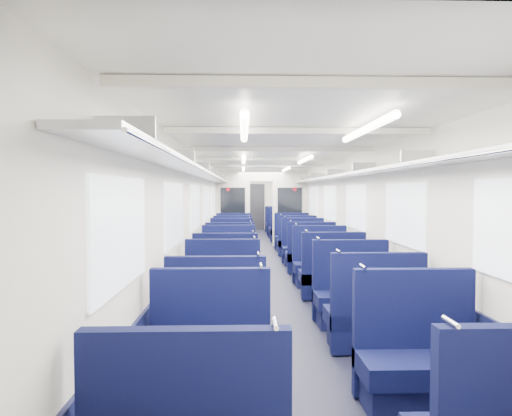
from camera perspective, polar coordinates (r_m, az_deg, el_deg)
The scene contains 39 objects.
floor at distance 10.67m, azimuth 1.38°, elevation -6.96°, with size 2.80×18.00×0.01m, color black.
ceiling at distance 10.55m, azimuth 1.39°, elevation 5.73°, with size 2.80×18.00×0.01m, color white.
wall_left at distance 10.56m, azimuth -6.22°, elevation -0.66°, with size 0.02×18.00×2.35m, color silver.
dado_left at distance 10.64m, azimuth -6.12°, elevation -5.10°, with size 0.03×17.90×0.70m, color black.
wall_right at distance 10.71m, azimuth 8.89°, elevation -0.63°, with size 0.02×18.00×2.35m, color silver.
dado_right at distance 10.78m, azimuth 8.78°, elevation -5.02°, with size 0.03×17.90×0.70m, color black.
wall_far at distance 19.53m, azimuth -0.02°, elevation 0.67°, with size 2.80×0.02×2.35m, color silver.
luggage_rack_left at distance 10.54m, azimuth -5.22°, elevation 3.68°, with size 0.36×17.40×0.18m.
luggage_rack_right at distance 10.67m, azimuth 7.92°, elevation 3.65°, with size 0.36×17.40×0.18m.
windows at distance 10.08m, azimuth 1.53°, elevation 0.61°, with size 2.78×15.60×0.75m.
ceiling_fittings at distance 10.29m, azimuth 1.47°, elevation 5.49°, with size 2.70×16.06×0.11m.
end_door at distance 19.48m, azimuth -0.01°, elevation 0.15°, with size 0.75×0.06×2.00m, color black.
bulkhead at distance 13.70m, azimuth 0.68°, elevation 0.25°, with size 2.80×0.10×2.35m.
seat_2 at distance 3.77m, azimuth -5.96°, elevation -19.04°, with size 0.98×0.54×1.10m.
seat_3 at distance 3.95m, azimuth 20.15°, elevation -18.17°, with size 0.98×0.54×1.10m.
seat_4 at distance 4.65m, azimuth -5.07°, elevation -14.85°, with size 0.98×0.54×1.10m.
seat_5 at distance 5.03m, azimuth 14.87°, elevation -13.59°, with size 0.98×0.54×1.10m.
seat_6 at distance 5.86m, azimuth -4.33°, elevation -11.25°, with size 0.98×0.54×1.10m.
seat_7 at distance 5.91m, azimuth 12.24°, elevation -11.20°, with size 0.98×0.54×1.10m.
seat_8 at distance 6.94m, azimuth -3.90°, elevation -9.13°, with size 0.98×0.54×1.10m.
seat_9 at distance 7.18m, azimuth 9.65°, elevation -8.77°, with size 0.98×0.54×1.10m.
seat_10 at distance 8.20m, azimuth -3.55°, elevation -7.36°, with size 0.98×0.54×1.10m.
seat_11 at distance 8.16m, azimuth 8.24°, elevation -7.43°, with size 0.98×0.54×1.10m.
seat_12 at distance 9.17m, azimuth -3.35°, elevation -6.35°, with size 0.98×0.54×1.10m.
seat_13 at distance 9.33m, azimuth 6.97°, elevation -6.21°, with size 0.98×0.54×1.10m.
seat_14 at distance 10.28m, azimuth -3.16°, elevation -5.42°, with size 0.98×0.54×1.10m.
seat_15 at distance 10.37m, azimuth 6.08°, elevation -5.36°, with size 0.98×0.54×1.10m.
seat_16 at distance 11.53m, azimuth -3.00°, elevation -4.58°, with size 0.98×0.54×1.10m.
seat_17 at distance 11.67m, azimuth 5.21°, elevation -4.51°, with size 0.98×0.54×1.10m.
seat_18 at distance 12.55m, azimuth -2.89°, elevation -4.03°, with size 0.98×0.54×1.10m.
seat_19 at distance 12.74m, azimuth 4.62°, elevation -3.94°, with size 0.98×0.54×1.10m.
seat_20 at distance 14.77m, azimuth -2.71°, elevation -3.08°, with size 0.98×0.54×1.10m.
seat_21 at distance 14.84m, azimuth 3.73°, elevation -3.06°, with size 0.98×0.54×1.10m.
seat_22 at distance 15.73m, azimuth -2.64°, elevation -2.76°, with size 0.98×0.54×1.10m.
seat_23 at distance 15.85m, azimuth 3.38°, elevation -2.72°, with size 0.98×0.54×1.10m.
seat_24 at distance 16.93m, azimuth -2.57°, elevation -2.40°, with size 0.98×0.54×1.10m.
seat_25 at distance 16.97m, azimuth 3.04°, elevation -2.39°, with size 0.98×0.54×1.10m.
seat_26 at distance 18.12m, azimuth -2.51°, elevation -2.10°, with size 0.98×0.54×1.10m.
seat_27 at distance 18.11m, azimuth 2.75°, elevation -2.10°, with size 0.98×0.54×1.10m.
Camera 1 is at (-0.56, -10.52, 1.70)m, focal length 31.25 mm.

